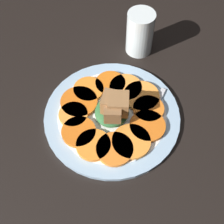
% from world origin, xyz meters
% --- Properties ---
extents(table_slab, '(1.20, 1.20, 0.02)m').
position_xyz_m(table_slab, '(0.00, 0.00, 0.01)').
color(table_slab, black).
rests_on(table_slab, ground).
extents(plate, '(0.31, 0.31, 0.01)m').
position_xyz_m(plate, '(0.00, 0.00, 0.03)').
color(plate, '#99B7D1').
rests_on(plate, table_slab).
extents(carrot_slice_0, '(0.08, 0.08, 0.01)m').
position_xyz_m(carrot_slice_0, '(-0.01, -0.08, 0.04)').
color(carrot_slice_0, orange).
rests_on(carrot_slice_0, plate).
extents(carrot_slice_1, '(0.07, 0.07, 0.01)m').
position_xyz_m(carrot_slice_1, '(0.03, -0.08, 0.04)').
color(carrot_slice_1, orange).
rests_on(carrot_slice_1, plate).
extents(carrot_slice_2, '(0.09, 0.09, 0.01)m').
position_xyz_m(carrot_slice_2, '(0.06, -0.05, 0.04)').
color(carrot_slice_2, '#F99539').
rests_on(carrot_slice_2, plate).
extents(carrot_slice_3, '(0.08, 0.08, 0.01)m').
position_xyz_m(carrot_slice_3, '(0.08, -0.01, 0.04)').
color(carrot_slice_3, '#F99438').
rests_on(carrot_slice_3, plate).
extents(carrot_slice_4, '(0.07, 0.07, 0.01)m').
position_xyz_m(carrot_slice_4, '(0.08, 0.03, 0.04)').
color(carrot_slice_4, orange).
rests_on(carrot_slice_4, plate).
extents(carrot_slice_5, '(0.07, 0.07, 0.01)m').
position_xyz_m(carrot_slice_5, '(0.05, 0.07, 0.04)').
color(carrot_slice_5, orange).
rests_on(carrot_slice_5, plate).
extents(carrot_slice_6, '(0.09, 0.09, 0.01)m').
position_xyz_m(carrot_slice_6, '(0.01, 0.08, 0.04)').
color(carrot_slice_6, orange).
rests_on(carrot_slice_6, plate).
extents(carrot_slice_7, '(0.07, 0.07, 0.01)m').
position_xyz_m(carrot_slice_7, '(-0.03, 0.08, 0.04)').
color(carrot_slice_7, orange).
rests_on(carrot_slice_7, plate).
extents(carrot_slice_8, '(0.08, 0.08, 0.01)m').
position_xyz_m(carrot_slice_8, '(-0.07, 0.06, 0.04)').
color(carrot_slice_8, orange).
rests_on(carrot_slice_8, plate).
extents(carrot_slice_9, '(0.07, 0.07, 0.01)m').
position_xyz_m(carrot_slice_9, '(-0.09, 0.02, 0.04)').
color(carrot_slice_9, orange).
rests_on(carrot_slice_9, plate).
extents(carrot_slice_10, '(0.08, 0.08, 0.01)m').
position_xyz_m(carrot_slice_10, '(-0.08, -0.03, 0.04)').
color(carrot_slice_10, orange).
rests_on(carrot_slice_10, plate).
extents(carrot_slice_11, '(0.08, 0.08, 0.01)m').
position_xyz_m(carrot_slice_11, '(-0.06, -0.06, 0.04)').
color(carrot_slice_11, orange).
rests_on(carrot_slice_11, plate).
extents(center_pile, '(0.09, 0.08, 0.07)m').
position_xyz_m(center_pile, '(-0.00, -0.00, 0.06)').
color(center_pile, '#2D6033').
rests_on(center_pile, plate).
extents(fork, '(0.20, 0.05, 0.00)m').
position_xyz_m(fork, '(-0.00, -0.08, 0.03)').
color(fork, silver).
rests_on(fork, plate).
extents(water_glass, '(0.07, 0.07, 0.12)m').
position_xyz_m(water_glass, '(0.23, -0.01, 0.08)').
color(water_glass, silver).
rests_on(water_glass, table_slab).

